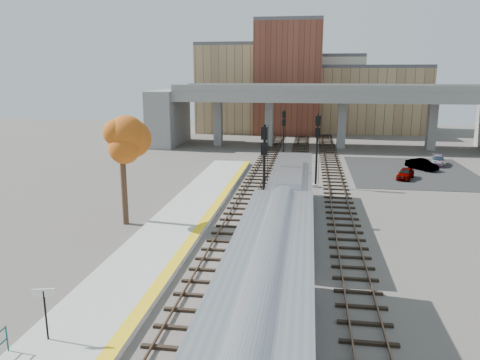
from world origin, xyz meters
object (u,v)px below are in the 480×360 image
(signal_mast_far, at_px, (283,136))
(car_a, at_px, (405,173))
(signal_mast_near, at_px, (264,173))
(car_b, at_px, (422,164))
(car_c, at_px, (438,161))
(locomotive, at_px, (291,196))
(tree, at_px, (121,142))
(signal_mast_mid, at_px, (317,151))

(signal_mast_far, height_order, car_a, signal_mast_far)
(signal_mast_near, height_order, car_b, signal_mast_near)
(car_a, bearing_deg, car_c, 79.10)
(locomotive, relative_size, car_c, 4.69)
(signal_mast_far, distance_m, car_c, 19.30)
(tree, relative_size, car_a, 2.41)
(car_a, distance_m, car_c, 10.10)
(signal_mast_mid, xyz_separation_m, tree, (-14.32, -13.82, 2.59))
(signal_mast_near, distance_m, car_a, 21.61)
(tree, distance_m, car_c, 40.55)
(signal_mast_far, xyz_separation_m, tree, (-10.22, -28.48, 3.14))
(signal_mast_mid, bearing_deg, tree, -136.01)
(locomotive, distance_m, car_c, 31.17)
(car_c, bearing_deg, signal_mast_far, -172.20)
(locomotive, distance_m, car_a, 21.09)
(tree, xyz_separation_m, car_c, (29.33, 27.44, -5.62))
(tree, relative_size, car_c, 2.07)
(signal_mast_mid, distance_m, tree, 20.07)
(signal_mast_near, distance_m, car_b, 27.53)
(tree, bearing_deg, signal_mast_mid, 43.99)
(locomotive, xyz_separation_m, tree, (-12.32, -1.37, 3.97))
(signal_mast_mid, bearing_deg, car_a, 28.06)
(car_a, bearing_deg, signal_mast_mid, -130.30)
(car_b, bearing_deg, signal_mast_far, 126.95)
(signal_mast_near, bearing_deg, car_c, 52.55)
(signal_mast_near, distance_m, signal_mast_far, 26.00)
(car_b, bearing_deg, locomotive, -161.00)
(signal_mast_mid, bearing_deg, locomotive, -99.13)
(signal_mast_far, xyz_separation_m, car_c, (19.11, -1.04, -2.48))
(tree, height_order, car_b, tree)
(signal_mast_near, relative_size, signal_mast_mid, 1.02)
(signal_mast_near, bearing_deg, signal_mast_far, 90.00)
(signal_mast_mid, distance_m, car_b, 16.52)
(car_b, relative_size, car_c, 0.96)
(locomotive, xyz_separation_m, signal_mast_mid, (2.00, 12.45, 1.38))
(car_a, height_order, car_b, car_b)
(car_a, height_order, car_c, car_a)
(locomotive, bearing_deg, signal_mast_mid, 80.87)
(car_a, distance_m, car_b, 6.07)
(signal_mast_mid, height_order, car_a, signal_mast_mid)
(signal_mast_near, bearing_deg, car_a, 50.24)
(car_a, bearing_deg, signal_mast_near, -108.11)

